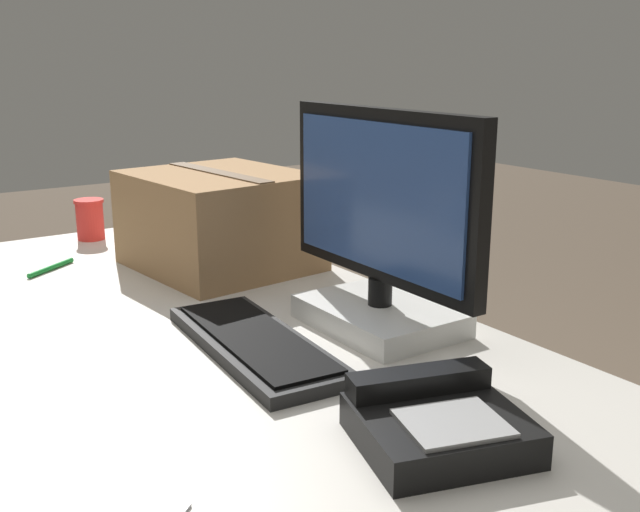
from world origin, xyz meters
TOP-DOWN VIEW (x-y plane):
  - office_desk at (0.00, 0.00)m, footprint 1.80×0.90m
  - monitor at (0.17, 0.28)m, footprint 0.49×0.21m
  - keyboard at (0.14, 0.04)m, footprint 0.45×0.19m
  - desk_phone at (0.54, 0.08)m, footprint 0.24×0.25m
  - paper_cup_left at (-0.80, 0.06)m, footprint 0.08×0.08m
  - cardboard_box at (-0.36, 0.23)m, footprint 0.42×0.39m
  - pen_marker at (-0.55, -0.12)m, footprint 0.09×0.13m

SIDE VIEW (x-z plane):
  - office_desk at x=0.00m, z-range 0.00..0.73m
  - pen_marker at x=-0.55m, z-range 0.73..0.74m
  - keyboard at x=0.14m, z-range 0.73..0.76m
  - desk_phone at x=0.54m, z-range 0.72..0.80m
  - paper_cup_left at x=-0.80m, z-range 0.73..0.84m
  - cardboard_box at x=-0.36m, z-range 0.73..0.96m
  - monitor at x=0.17m, z-range 0.70..1.10m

